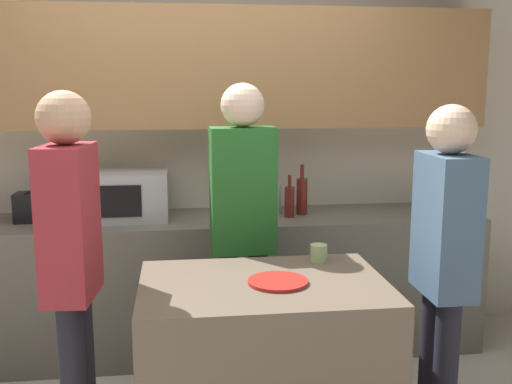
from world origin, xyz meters
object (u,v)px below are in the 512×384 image
plate_on_island (278,282)px  cup_0 (319,253)px  bottle_3 (302,195)px  person_left (444,255)px  toaster (37,207)px  bottle_0 (261,200)px  potted_plant (437,181)px  bottle_1 (275,198)px  bottle_2 (289,201)px  person_center (243,215)px  person_right (71,253)px  microwave (126,195)px

plate_on_island → cup_0: bearing=49.7°
bottle_3 → person_left: bearing=-73.9°
toaster → bottle_0: size_ratio=0.98×
potted_plant → bottle_3: bearing=-179.6°
bottle_1 → cup_0: bearing=-88.1°
potted_plant → bottle_2: potted_plant is taller
bottle_1 → bottle_3: (0.17, -0.05, 0.02)m
person_center → person_right: person_center is taller
potted_plant → cup_0: (-1.05, -1.05, -0.16)m
microwave → plate_on_island: bearing=-60.9°
microwave → bottle_3: (1.12, -0.00, -0.02)m
toaster → person_right: person_right is taller
potted_plant → person_center: bearing=-154.1°
potted_plant → toaster: bearing=180.0°
bottle_2 → bottle_3: bottle_3 is taller
plate_on_island → person_center: bearing=96.7°
bottle_1 → bottle_2: bearing=-61.2°
bottle_3 → person_left: person_left is taller
plate_on_island → person_right: bearing=172.8°
microwave → person_left: size_ratio=0.32×
toaster → bottle_3: size_ratio=0.79×
person_left → person_center: person_center is taller
bottle_2 → potted_plant: bearing=4.7°
bottle_2 → person_center: person_center is taller
microwave → bottle_2: microwave is taller
plate_on_island → person_left: person_left is taller
microwave → potted_plant: size_ratio=1.32×
toaster → person_right: (0.41, -1.23, 0.04)m
plate_on_island → cup_0: size_ratio=3.08×
bottle_0 → person_left: person_left is taller
person_left → person_center: 1.06m
potted_plant → cup_0: potted_plant is taller
bottle_1 → person_left: 1.47m
person_center → bottle_1: bearing=-113.8°
potted_plant → person_right: size_ratio=0.23×
toaster → potted_plant: bearing=0.0°
bottle_2 → person_center: size_ratio=0.16×
potted_plant → person_right: bearing=-150.5°
bottle_1 → person_left: bearing=-68.1°
toaster → person_center: person_center is taller
potted_plant → plate_on_island: size_ratio=1.52×
potted_plant → person_right: person_right is taller
bottle_0 → microwave: bearing=178.9°
person_center → microwave: bearing=-46.9°
toaster → bottle_2: bearing=-3.1°
bottle_2 → plate_on_island: bearing=-102.7°
plate_on_island → bottle_3: bearing=74.1°
person_right → bottle_3: bearing=139.7°
microwave → bottle_3: size_ratio=1.59×
bottle_3 → toaster: bearing=179.8°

